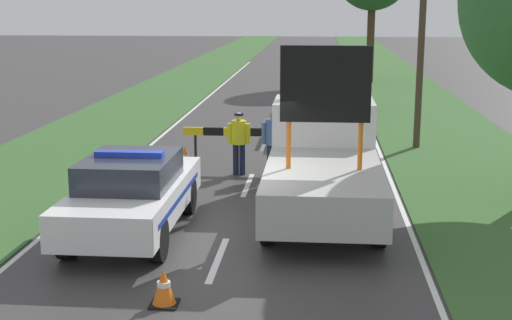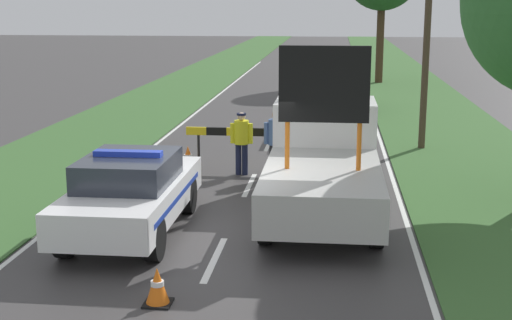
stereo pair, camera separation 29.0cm
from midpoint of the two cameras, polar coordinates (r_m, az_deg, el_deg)
ground_plane at (r=13.51m, az=-2.90°, el=-6.04°), size 160.00×160.00×0.00m
lane_markings at (r=24.29m, az=0.73°, el=2.34°), size 7.03×58.23×0.01m
grass_verge_left at (r=33.82m, az=-7.95°, el=5.12°), size 4.42×120.00×0.03m
grass_verge_right at (r=33.20m, az=11.95°, el=4.83°), size 4.42×120.00×0.03m
police_car at (r=13.58m, az=-10.45°, el=-2.62°), size 1.81×4.65×1.62m
work_truck at (r=14.85m, az=4.85°, el=-0.08°), size 2.23×5.76×3.53m
road_barrier at (r=18.58m, az=-1.41°, el=2.02°), size 3.22×0.08×1.09m
police_officer at (r=17.96m, az=-1.84°, el=1.78°), size 0.57×0.37×1.60m
pedestrian_civilian at (r=17.65m, az=0.95°, el=1.72°), size 0.61×0.39×1.69m
traffic_cone_near_police at (r=10.54m, az=-8.18°, el=-10.02°), size 0.40×0.40×0.56m
traffic_cone_centre_front at (r=18.71m, az=-6.14°, el=0.15°), size 0.46×0.46×0.63m
queued_car_sedan_silver at (r=23.68m, az=4.86°, el=4.07°), size 1.75×4.67×1.65m
queued_car_sedan_black at (r=29.29m, az=5.44°, el=5.64°), size 1.81×4.56×1.61m
utility_pole at (r=21.54m, az=12.83°, el=11.79°), size 1.20×0.20×8.04m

